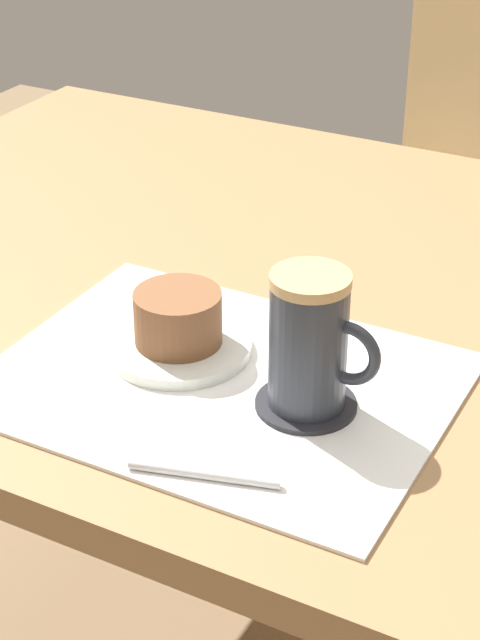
% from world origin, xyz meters
% --- Properties ---
extents(dining_table, '(1.27, 0.90, 0.72)m').
position_xyz_m(dining_table, '(0.00, 0.00, 0.65)').
color(dining_table, '#997047').
rests_on(dining_table, ground_plane).
extents(wooden_chair, '(0.43, 0.43, 0.94)m').
position_xyz_m(wooden_chair, '(-0.01, 0.82, 0.51)').
color(wooden_chair, '#D1B27F').
rests_on(wooden_chair, ground_plane).
extents(placemat, '(0.43, 0.33, 0.00)m').
position_xyz_m(placemat, '(0.04, -0.23, 0.72)').
color(placemat, white).
rests_on(placemat, dining_table).
extents(pastry_plate, '(0.15, 0.15, 0.01)m').
position_xyz_m(pastry_plate, '(-0.02, -0.20, 0.73)').
color(pastry_plate, silver).
rests_on(pastry_plate, placemat).
extents(pastry, '(0.09, 0.09, 0.05)m').
position_xyz_m(pastry, '(-0.02, -0.20, 0.76)').
color(pastry, brown).
rests_on(pastry, pastry_plate).
extents(coffee_coaster, '(0.09, 0.09, 0.00)m').
position_xyz_m(coffee_coaster, '(0.13, -0.23, 0.73)').
color(coffee_coaster, '#232328').
rests_on(coffee_coaster, placemat).
extents(coffee_mug, '(0.10, 0.07, 0.13)m').
position_xyz_m(coffee_mug, '(0.13, -0.23, 0.79)').
color(coffee_mug, '#2D333D').
rests_on(coffee_mug, coffee_coaster).
extents(teaspoon, '(0.13, 0.04, 0.01)m').
position_xyz_m(teaspoon, '(0.10, -0.37, 0.73)').
color(teaspoon, silver).
rests_on(teaspoon, placemat).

